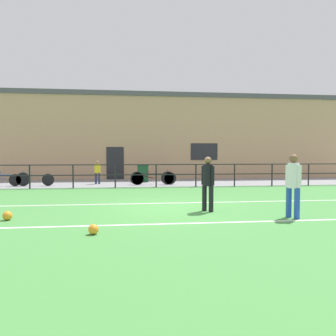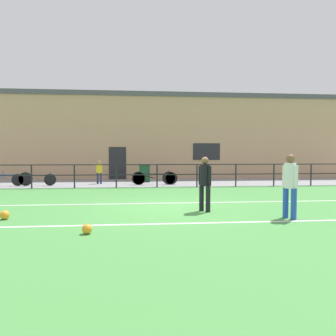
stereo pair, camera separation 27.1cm
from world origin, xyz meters
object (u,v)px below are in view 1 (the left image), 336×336
(bicycle_parked_0, at_px, (6,179))
(bicycle_parked_2, at_px, (154,178))
(player_striker, at_px, (293,182))
(spectator_child, at_px, (97,171))
(bicycle_parked_1, at_px, (152,178))
(soccer_ball_spare, at_px, (7,216))
(trash_bin_0, at_px, (143,173))
(bicycle_parked_3, at_px, (32,180))
(soccer_ball_match, at_px, (93,229))
(player_goalkeeper, at_px, (208,180))

(bicycle_parked_0, distance_m, bicycle_parked_2, 7.48)
(player_striker, xyz_separation_m, spectator_child, (-6.00, 9.71, -0.20))
(player_striker, relative_size, bicycle_parked_0, 0.71)
(bicycle_parked_1, bearing_deg, player_striker, -71.17)
(player_striker, bearing_deg, bicycle_parked_0, 23.72)
(soccer_ball_spare, xyz_separation_m, bicycle_parked_0, (-3.23, 8.45, 0.26))
(bicycle_parked_1, xyz_separation_m, trash_bin_0, (-0.44, 1.69, 0.15))
(spectator_child, distance_m, bicycle_parked_0, 4.53)
(soccer_ball_spare, relative_size, bicycle_parked_1, 0.10)
(player_striker, height_order, bicycle_parked_3, player_striker)
(bicycle_parked_2, xyz_separation_m, bicycle_parked_3, (-6.26, -0.00, -0.02))
(spectator_child, distance_m, bicycle_parked_2, 3.13)
(soccer_ball_match, height_order, spectator_child, spectator_child)
(bicycle_parked_3, bearing_deg, soccer_ball_spare, -76.69)
(player_striker, height_order, bicycle_parked_0, player_striker)
(player_striker, distance_m, bicycle_parked_2, 9.50)
(bicycle_parked_2, distance_m, bicycle_parked_3, 6.26)
(soccer_ball_match, relative_size, bicycle_parked_2, 0.09)
(bicycle_parked_0, distance_m, bicycle_parked_3, 1.23)
(soccer_ball_spare, height_order, bicycle_parked_0, bicycle_parked_0)
(soccer_ball_match, bearing_deg, player_goalkeeper, 37.43)
(soccer_ball_match, bearing_deg, player_striker, 12.66)
(soccer_ball_spare, relative_size, trash_bin_0, 0.23)
(soccer_ball_spare, bearing_deg, trash_bin_0, 69.87)
(spectator_child, xyz_separation_m, trash_bin_0, (2.49, 0.98, -0.21))
(soccer_ball_match, height_order, bicycle_parked_0, bicycle_parked_0)
(soccer_ball_match, distance_m, bicycle_parked_2, 10.30)
(player_striker, height_order, spectator_child, player_striker)
(soccer_ball_spare, distance_m, spectator_child, 9.27)
(spectator_child, height_order, bicycle_parked_2, spectator_child)
(player_striker, distance_m, soccer_ball_match, 5.12)
(bicycle_parked_0, relative_size, trash_bin_0, 2.29)
(bicycle_parked_0, bearing_deg, player_striker, -40.71)
(player_striker, xyz_separation_m, soccer_ball_match, (-4.92, -1.11, -0.83))
(player_goalkeeper, height_order, soccer_ball_spare, player_goalkeeper)
(spectator_child, distance_m, trash_bin_0, 2.68)
(soccer_ball_spare, bearing_deg, player_goalkeeper, 6.65)
(trash_bin_0, bearing_deg, player_goalkeeper, -80.78)
(bicycle_parked_0, bearing_deg, spectator_child, 9.09)
(soccer_ball_match, height_order, soccer_ball_spare, soccer_ball_spare)
(bicycle_parked_2, relative_size, trash_bin_0, 2.35)
(bicycle_parked_3, bearing_deg, player_goalkeeper, -47.17)
(player_striker, distance_m, trash_bin_0, 11.26)
(spectator_child, relative_size, bicycle_parked_3, 0.57)
(spectator_child, xyz_separation_m, bicycle_parked_3, (-3.23, -0.71, -0.39))
(soccer_ball_spare, bearing_deg, bicycle_parked_0, 110.89)
(player_striker, xyz_separation_m, bicycle_parked_0, (-10.46, 9.00, -0.56))
(bicycle_parked_1, distance_m, bicycle_parked_2, 0.10)
(bicycle_parked_2, xyz_separation_m, trash_bin_0, (-0.54, 1.69, 0.17))
(soccer_ball_match, xyz_separation_m, spectator_child, (-1.08, 10.82, 0.63))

